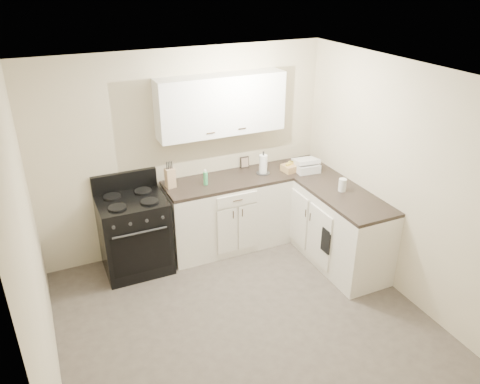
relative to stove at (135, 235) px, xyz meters
name	(u,v)px	position (x,y,z in m)	size (l,w,h in m)	color
floor	(247,325)	(0.77, -1.48, -0.46)	(3.60, 3.60, 0.00)	#473F38
ceiling	(249,80)	(0.77, -1.48, 2.04)	(3.60, 3.60, 0.00)	white
wall_back	(185,153)	(0.77, 0.32, 0.79)	(3.60, 3.60, 0.00)	beige
wall_right	(403,184)	(2.57, -1.48, 0.79)	(3.60, 3.60, 0.00)	beige
wall_left	(35,266)	(-1.03, -1.48, 0.79)	(3.60, 3.60, 0.00)	beige
wall_front	(378,354)	(0.77, -3.28, 0.79)	(3.60, 3.60, 0.00)	beige
base_cabinets_back	(228,214)	(1.20, 0.02, -0.01)	(1.55, 0.60, 0.90)	white
base_cabinets_right	(327,220)	(2.27, -0.63, -0.01)	(0.60, 1.90, 0.90)	white
countertop_back	(227,181)	(1.20, 0.02, 0.46)	(1.55, 0.60, 0.04)	black
countertop_right	(330,186)	(2.27, -0.63, 0.46)	(0.60, 1.90, 0.04)	black
upper_cabinets	(221,105)	(1.20, 0.18, 1.38)	(1.55, 0.30, 0.70)	white
stove	(135,235)	(0.00, 0.00, 0.00)	(0.76, 0.65, 0.92)	black
knife_block	(170,178)	(0.50, 0.10, 0.60)	(0.11, 0.10, 0.23)	tan
paper_towel	(263,164)	(1.69, 0.01, 0.60)	(0.10, 0.10, 0.24)	white
soap_bottle	(206,178)	(0.91, -0.01, 0.56)	(0.05, 0.05, 0.16)	#40A662
picture_frame	(245,162)	(1.56, 0.28, 0.55)	(0.12, 0.02, 0.15)	black
wicker_basket	(292,167)	(2.07, -0.06, 0.52)	(0.26, 0.17, 0.09)	tan
countertop_grill	(306,167)	(2.23, -0.14, 0.53)	(0.29, 0.27, 0.11)	silver
glass_jar	(342,185)	(2.29, -0.82, 0.56)	(0.09, 0.09, 0.15)	silver
oven_mitt_near	(326,239)	(1.95, -1.07, 0.05)	(0.02, 0.14, 0.24)	black
oven_mitt_far	(326,242)	(1.95, -1.07, 0.01)	(0.02, 0.16, 0.27)	black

